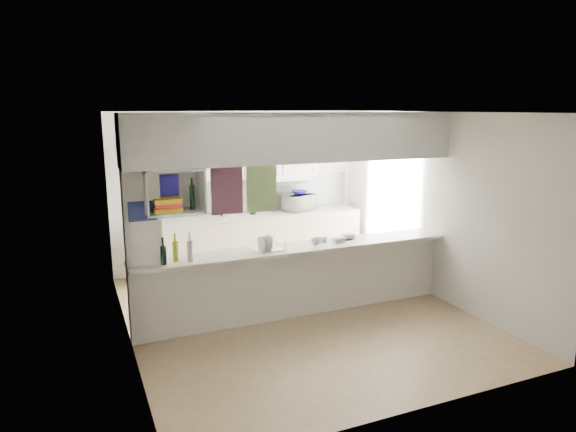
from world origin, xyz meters
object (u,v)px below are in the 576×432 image
bowl (299,192)px  wine_bottles (177,252)px  microwave (299,202)px  dish_rack (268,244)px

bowl → wine_bottles: size_ratio=0.71×
wine_bottles → microwave: bearing=41.2°
bowl → dish_rack: 2.56m
bowl → microwave: bearing=-139.7°
dish_rack → bowl: bearing=48.5°
dish_rack → wine_bottles: (-1.14, -0.08, 0.05)m
microwave → wine_bottles: (-2.53, -2.21, -0.02)m
wine_bottles → dish_rack: bearing=4.0°
microwave → dish_rack: bearing=43.4°
microwave → dish_rack: (-1.39, -2.13, -0.06)m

